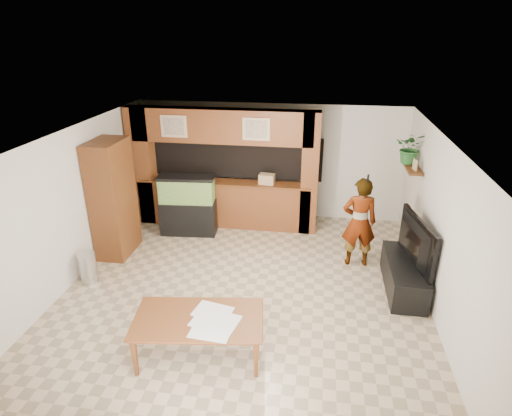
% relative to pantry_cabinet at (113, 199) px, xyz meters
% --- Properties ---
extents(floor, '(6.50, 6.50, 0.00)m').
position_rel_pantry_cabinet_xyz_m(floor, '(2.70, -0.95, -1.12)').
color(floor, tan).
rests_on(floor, ground).
extents(ceiling, '(6.50, 6.50, 0.00)m').
position_rel_pantry_cabinet_xyz_m(ceiling, '(2.70, -0.95, 1.48)').
color(ceiling, white).
rests_on(ceiling, wall_back).
extents(wall_back, '(6.00, 0.00, 6.00)m').
position_rel_pantry_cabinet_xyz_m(wall_back, '(2.70, 2.30, 0.18)').
color(wall_back, beige).
rests_on(wall_back, floor).
extents(wall_left, '(0.00, 6.50, 6.50)m').
position_rel_pantry_cabinet_xyz_m(wall_left, '(-0.30, -0.95, 0.18)').
color(wall_left, beige).
rests_on(wall_left, floor).
extents(wall_right, '(0.00, 6.50, 6.50)m').
position_rel_pantry_cabinet_xyz_m(wall_right, '(5.70, -0.95, 0.18)').
color(wall_right, beige).
rests_on(wall_right, floor).
extents(partition, '(4.20, 0.99, 2.60)m').
position_rel_pantry_cabinet_xyz_m(partition, '(1.75, 1.69, 0.19)').
color(partition, brown).
rests_on(partition, floor).
extents(wall_clock, '(0.05, 0.25, 0.25)m').
position_rel_pantry_cabinet_xyz_m(wall_clock, '(-0.27, 0.05, 0.78)').
color(wall_clock, black).
rests_on(wall_clock, wall_left).
extents(wall_shelf, '(0.25, 0.90, 0.04)m').
position_rel_pantry_cabinet_xyz_m(wall_shelf, '(5.55, 1.00, 0.58)').
color(wall_shelf, brown).
rests_on(wall_shelf, wall_right).
extents(pantry_cabinet, '(0.56, 0.92, 2.24)m').
position_rel_pantry_cabinet_xyz_m(pantry_cabinet, '(0.00, 0.00, 0.00)').
color(pantry_cabinet, brown).
rests_on(pantry_cabinet, floor).
extents(trash_can, '(0.30, 0.30, 0.55)m').
position_rel_pantry_cabinet_xyz_m(trash_can, '(-0.04, -1.11, -0.85)').
color(trash_can, '#B2B2B7').
rests_on(trash_can, floor).
extents(aquarium, '(1.17, 0.44, 1.29)m').
position_rel_pantry_cabinet_xyz_m(aquarium, '(1.13, 1.00, -0.49)').
color(aquarium, black).
rests_on(aquarium, floor).
extents(tv_stand, '(0.56, 1.54, 0.51)m').
position_rel_pantry_cabinet_xyz_m(tv_stand, '(5.35, -0.51, -0.87)').
color(tv_stand, black).
rests_on(tv_stand, floor).
extents(television, '(0.43, 1.37, 0.78)m').
position_rel_pantry_cabinet_xyz_m(television, '(5.35, -0.51, -0.22)').
color(television, black).
rests_on(television, tv_stand).
extents(photo_frame, '(0.06, 0.15, 0.19)m').
position_rel_pantry_cabinet_xyz_m(photo_frame, '(5.55, 0.79, 0.70)').
color(photo_frame, tan).
rests_on(photo_frame, wall_shelf).
extents(potted_plant, '(0.65, 0.60, 0.60)m').
position_rel_pantry_cabinet_xyz_m(potted_plant, '(5.52, 1.19, 0.90)').
color(potted_plant, '#245B27').
rests_on(potted_plant, wall_shelf).
extents(person, '(0.65, 0.46, 1.71)m').
position_rel_pantry_cabinet_xyz_m(person, '(4.61, 0.23, -0.27)').
color(person, '#947F51').
rests_on(person, floor).
extents(microphone, '(0.04, 0.10, 0.17)m').
position_rel_pantry_cabinet_xyz_m(microphone, '(4.66, 0.07, 0.63)').
color(microphone, black).
rests_on(microphone, person).
extents(dining_table, '(1.82, 1.17, 0.60)m').
position_rel_pantry_cabinet_xyz_m(dining_table, '(2.38, -2.61, -0.82)').
color(dining_table, brown).
rests_on(dining_table, floor).
extents(newspaper_a, '(0.54, 0.42, 0.01)m').
position_rel_pantry_cabinet_xyz_m(newspaper_a, '(2.60, -2.79, -0.52)').
color(newspaper_a, silver).
rests_on(newspaper_a, dining_table).
extents(newspaper_b, '(0.68, 0.55, 0.01)m').
position_rel_pantry_cabinet_xyz_m(newspaper_b, '(2.61, -2.60, -0.52)').
color(newspaper_b, silver).
rests_on(newspaper_b, dining_table).
extents(newspaper_c, '(0.56, 0.46, 0.01)m').
position_rel_pantry_cabinet_xyz_m(newspaper_c, '(2.53, -2.41, -0.52)').
color(newspaper_c, silver).
rests_on(newspaper_c, dining_table).
extents(counter_box, '(0.34, 0.25, 0.22)m').
position_rel_pantry_cabinet_xyz_m(counter_box, '(2.75, 1.50, 0.03)').
color(counter_box, '#9E7E56').
rests_on(counter_box, partition).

